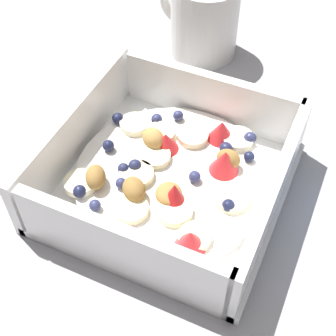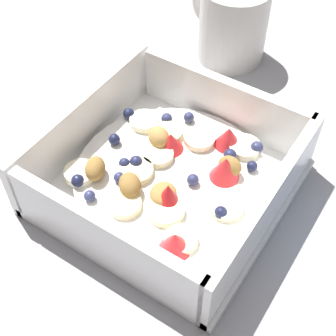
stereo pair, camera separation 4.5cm
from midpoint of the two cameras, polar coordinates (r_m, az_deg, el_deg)
ground_plane at (r=0.46m, az=-3.20°, el=-4.18°), size 2.40×2.40×0.00m
fruit_bowl at (r=0.45m, az=-2.71°, el=-0.94°), size 0.20×0.20×0.07m
spoon at (r=0.56m, az=2.37°, el=8.37°), size 0.11×0.16×0.01m
coffee_mug at (r=0.61m, az=1.91°, el=16.86°), size 0.08×0.11×0.09m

